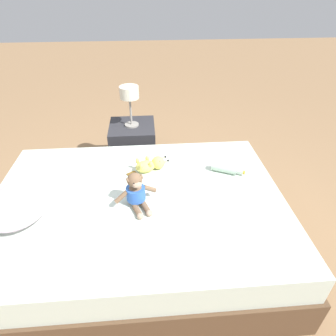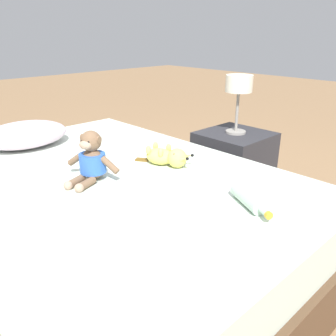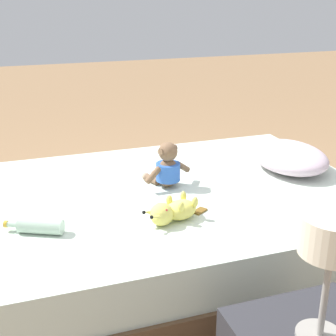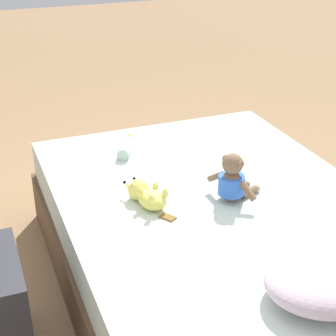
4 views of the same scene
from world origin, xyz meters
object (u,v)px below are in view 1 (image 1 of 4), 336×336
at_px(pillow, 20,202).
at_px(plush_monkey, 136,192).
at_px(bedside_lamp, 129,95).
at_px(glass_bottle, 225,168).
at_px(bed, 140,225).
at_px(nightstand, 133,146).
at_px(plush_yellow_creature, 151,165).

height_order(pillow, plush_monkey, plush_monkey).
bearing_deg(bedside_lamp, pillow, 151.52).
xyz_separation_m(plush_monkey, glass_bottle, (0.31, -0.66, -0.06)).
height_order(bed, plush_monkey, plush_monkey).
xyz_separation_m(pillow, nightstand, (1.21, -0.66, -0.33)).
distance_m(bed, plush_monkey, 0.35).
bearing_deg(bed, plush_yellow_creature, -17.03).
bearing_deg(nightstand, bedside_lamp, -90.00).
xyz_separation_m(bed, nightstand, (1.14, 0.07, -0.01)).
height_order(pillow, plush_yellow_creature, pillow).
xyz_separation_m(bed, plush_yellow_creature, (0.32, -0.10, 0.30)).
bearing_deg(glass_bottle, nightstand, 38.91).
height_order(bed, bedside_lamp, bedside_lamp).
distance_m(plush_monkey, plush_yellow_creature, 0.40).
bearing_deg(nightstand, bed, -176.56).
distance_m(bed, glass_bottle, 0.75).
bearing_deg(nightstand, plush_yellow_creature, -168.43).
distance_m(pillow, plush_yellow_creature, 0.91).
distance_m(nightstand, bedside_lamp, 0.55).
bearing_deg(bedside_lamp, bed, -176.56).
bearing_deg(plush_yellow_creature, nightstand, 11.57).
distance_m(pillow, nightstand, 1.41).
height_order(plush_yellow_creature, nightstand, plush_yellow_creature).
xyz_separation_m(nightstand, bedside_lamp, (0.00, -0.00, 0.55)).
bearing_deg(pillow, plush_yellow_creature, -64.60).
xyz_separation_m(bed, pillow, (-0.07, 0.72, 0.33)).
distance_m(bed, bedside_lamp, 1.27).
bearing_deg(plush_monkey, pillow, 90.64).
bearing_deg(nightstand, pillow, 151.52).
xyz_separation_m(pillow, glass_bottle, (0.32, -1.38, -0.04)).
height_order(plush_yellow_creature, bedside_lamp, bedside_lamp).
distance_m(bed, pillow, 0.80).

